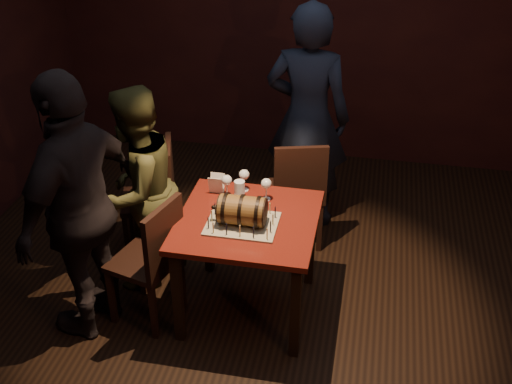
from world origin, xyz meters
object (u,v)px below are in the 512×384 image
pub_table (248,233)px  person_back (307,118)px  chair_left_rear (158,192)px  person_left_rear (137,190)px  wine_glass_right (266,185)px  wine_glass_left (227,181)px  pint_of_ale (240,191)px  chair_left_front (153,256)px  wine_glass_mid (244,176)px  person_left_front (81,209)px  chair_back (298,189)px  barrel_cake (242,210)px

pub_table → person_back: person_back is taller
pub_table → chair_left_rear: 1.01m
person_left_rear → chair_left_rear: bearing=-162.9°
wine_glass_right → person_back: (0.15, 1.00, 0.06)m
pub_table → chair_left_rear: chair_left_rear is taller
wine_glass_left → pint_of_ale: 0.12m
chair_left_front → person_left_rear: person_left_rear is taller
chair_left_front → person_back: size_ratio=0.50×
wine_glass_mid → person_back: 0.96m
wine_glass_right → wine_glass_left: bearing=-178.6°
pint_of_ale → chair_left_front: (-0.49, -0.43, -0.30)m
person_left_front → chair_left_rear: bearing=-176.2°
chair_back → person_left_front: bearing=-136.4°
wine_glass_left → pint_of_ale: bearing=-23.4°
person_left_front → chair_left_front: bearing=118.8°
person_back → person_left_front: 1.99m
person_back → person_left_front: (-1.21, -1.58, -0.02)m
pint_of_ale → barrel_cake: bearing=-74.3°
barrel_cake → pint_of_ale: barrel_cake is taller
chair_left_rear → chair_left_front: (0.23, -0.79, 0.00)m
pint_of_ale → person_left_front: size_ratio=0.08×
pint_of_ale → wine_glass_mid: bearing=89.4°
barrel_cake → pint_of_ale: bearing=105.7°
chair_left_front → person_left_front: (-0.40, -0.10, 0.38)m
pub_table → pint_of_ale: pint_of_ale is taller
pint_of_ale → chair_left_rear: (-0.72, 0.36, -0.30)m
pint_of_ale → person_left_rear: size_ratio=0.10×
pub_table → pint_of_ale: size_ratio=6.00×
chair_back → chair_left_front: bearing=-127.5°
wine_glass_left → wine_glass_mid: same height
chair_left_rear → person_back: 1.31m
wine_glass_mid → pint_of_ale: (-0.00, -0.14, -0.04)m
wine_glass_mid → person_left_front: 1.12m
wine_glass_mid → chair_left_front: (-0.49, -0.57, -0.34)m
chair_left_front → chair_back: bearing=52.5°
person_left_rear → person_left_front: person_left_front is taller
barrel_cake → person_left_front: bearing=-165.6°
pint_of_ale → chair_back: (0.32, 0.62, -0.30)m
wine_glass_right → person_back: size_ratio=0.09×
wine_glass_right → pint_of_ale: bearing=-164.2°
wine_glass_left → wine_glass_right: 0.27m
wine_glass_left → pub_table: bearing=-52.0°
barrel_cake → chair_left_rear: bearing=141.1°
wine_glass_right → chair_left_rear: chair_left_rear is taller
pub_table → wine_glass_right: 0.35m
wine_glass_right → chair_back: (0.15, 0.57, -0.35)m
chair_back → chair_left_rear: 1.07m
pub_table → chair_left_front: chair_left_front is taller
wine_glass_left → chair_left_rear: size_ratio=0.17×
chair_left_rear → person_back: size_ratio=0.50×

